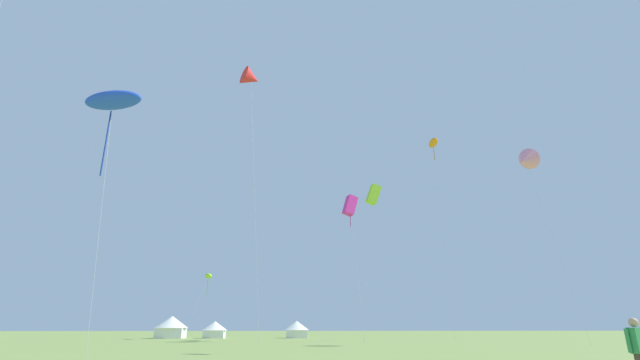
{
  "coord_description": "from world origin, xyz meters",
  "views": [
    {
      "loc": [
        -3.17,
        -4.42,
        1.51
      ],
      "look_at": [
        0.0,
        32.0,
        13.81
      ],
      "focal_mm": 24.62,
      "sensor_mm": 36.0,
      "label": 1
    }
  ],
  "objects": [
    {
      "name": "kite_pink_delta",
      "position": [
        20.64,
        34.15,
        17.19
      ],
      "size": [
        3.66,
        3.38,
        18.51
      ],
      "color": "pink",
      "rests_on": "ground"
    },
    {
      "name": "kite_lime_box",
      "position": [
        8.43,
        49.05,
        17.78
      ],
      "size": [
        3.3,
        2.77,
        19.14
      ],
      "color": "#99DB2D",
      "rests_on": "ground"
    },
    {
      "name": "kite_red_delta",
      "position": [
        -6.34,
        30.09,
        22.57
      ],
      "size": [
        2.97,
        3.58,
        23.54
      ],
      "color": "red",
      "rests_on": "ground"
    },
    {
      "name": "kite_lime_parafoil",
      "position": [
        -13.3,
        58.81,
        8.27
      ],
      "size": [
        3.1,
        3.72,
        8.75
      ],
      "color": "#99DB2D",
      "rests_on": "ground"
    },
    {
      "name": "kite_magenta_box",
      "position": [
        4.83,
        45.87,
        15.35
      ],
      "size": [
        1.98,
        3.09,
        16.62
      ],
      "color": "#E02DA3",
      "rests_on": "ground"
    },
    {
      "name": "kite_blue_parafoil",
      "position": [
        -13.73,
        20.42,
        14.65
      ],
      "size": [
        4.09,
        3.44,
        15.32
      ],
      "color": "blue",
      "rests_on": "ground"
    },
    {
      "name": "kite_orange_parafoil",
      "position": [
        17.53,
        50.44,
        25.95
      ],
      "size": [
        1.59,
        3.21,
        26.49
      ],
      "color": "orange",
      "rests_on": "ground"
    },
    {
      "name": "festival_tent_center",
      "position": [
        -18.79,
        63.94,
        1.7
      ],
      "size": [
        4.72,
        4.72,
        3.07
      ],
      "color": "white",
      "rests_on": "ground"
    },
    {
      "name": "festival_tent_left",
      "position": [
        -12.6,
        63.94,
        1.3
      ],
      "size": [
        3.63,
        3.63,
        2.36
      ],
      "color": "white",
      "rests_on": "ground"
    },
    {
      "name": "festival_tent_right",
      "position": [
        -0.71,
        63.94,
        1.34
      ],
      "size": [
        3.72,
        3.72,
        2.42
      ],
      "color": "white",
      "rests_on": "ground"
    }
  ]
}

